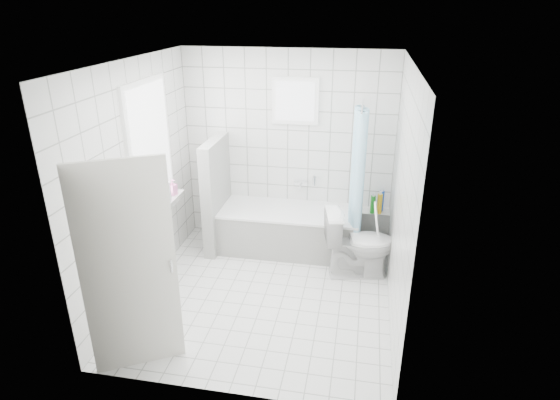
# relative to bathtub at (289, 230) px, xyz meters

# --- Properties ---
(ground) EXTENTS (3.00, 3.00, 0.00)m
(ground) POSITION_rel_bathtub_xyz_m (-0.09, -1.12, -0.29)
(ground) COLOR white
(ground) RESTS_ON ground
(ceiling) EXTENTS (3.00, 3.00, 0.00)m
(ceiling) POSITION_rel_bathtub_xyz_m (-0.09, -1.12, 2.31)
(ceiling) COLOR white
(ceiling) RESTS_ON ground
(wall_back) EXTENTS (2.80, 0.02, 2.60)m
(wall_back) POSITION_rel_bathtub_xyz_m (-0.09, 0.38, 1.01)
(wall_back) COLOR white
(wall_back) RESTS_ON ground
(wall_front) EXTENTS (2.80, 0.02, 2.60)m
(wall_front) POSITION_rel_bathtub_xyz_m (-0.09, -2.62, 1.01)
(wall_front) COLOR white
(wall_front) RESTS_ON ground
(wall_left) EXTENTS (0.02, 3.00, 2.60)m
(wall_left) POSITION_rel_bathtub_xyz_m (-1.49, -1.12, 1.01)
(wall_left) COLOR white
(wall_left) RESTS_ON ground
(wall_right) EXTENTS (0.02, 3.00, 2.60)m
(wall_right) POSITION_rel_bathtub_xyz_m (1.31, -1.12, 1.01)
(wall_right) COLOR white
(wall_right) RESTS_ON ground
(window_left) EXTENTS (0.01, 0.90, 1.40)m
(window_left) POSITION_rel_bathtub_xyz_m (-1.45, -0.82, 1.31)
(window_left) COLOR white
(window_left) RESTS_ON wall_left
(window_back) EXTENTS (0.50, 0.01, 0.50)m
(window_back) POSITION_rel_bathtub_xyz_m (0.01, 0.33, 1.66)
(window_back) COLOR white
(window_back) RESTS_ON wall_back
(window_sill) EXTENTS (0.18, 1.02, 0.08)m
(window_sill) POSITION_rel_bathtub_xyz_m (-1.40, -0.82, 0.57)
(window_sill) COLOR white
(window_sill) RESTS_ON wall_left
(door) EXTENTS (0.71, 0.43, 2.00)m
(door) POSITION_rel_bathtub_xyz_m (-1.00, -2.41, 0.71)
(door) COLOR silver
(door) RESTS_ON ground
(bathtub) EXTENTS (1.83, 0.77, 0.58)m
(bathtub) POSITION_rel_bathtub_xyz_m (0.00, 0.00, 0.00)
(bathtub) COLOR white
(bathtub) RESTS_ON ground
(partition_wall) EXTENTS (0.15, 0.85, 1.50)m
(partition_wall) POSITION_rel_bathtub_xyz_m (-0.98, -0.05, 0.46)
(partition_wall) COLOR white
(partition_wall) RESTS_ON ground
(tiled_ledge) EXTENTS (0.40, 0.24, 0.55)m
(tiled_ledge) POSITION_rel_bathtub_xyz_m (1.13, 0.25, -0.02)
(tiled_ledge) COLOR white
(tiled_ledge) RESTS_ON ground
(toilet) EXTENTS (0.91, 0.63, 0.85)m
(toilet) POSITION_rel_bathtub_xyz_m (0.94, -0.47, 0.13)
(toilet) COLOR white
(toilet) RESTS_ON ground
(curtain_rod) EXTENTS (0.02, 0.80, 0.02)m
(curtain_rod) POSITION_rel_bathtub_xyz_m (0.86, -0.02, 1.71)
(curtain_rod) COLOR silver
(curtain_rod) RESTS_ON wall_back
(shower_curtain) EXTENTS (0.14, 0.48, 1.78)m
(shower_curtain) POSITION_rel_bathtub_xyz_m (0.86, -0.16, 0.81)
(shower_curtain) COLOR #4CB4E1
(shower_curtain) RESTS_ON curtain_rod
(tub_faucet) EXTENTS (0.18, 0.06, 0.06)m
(tub_faucet) POSITION_rel_bathtub_xyz_m (0.10, 0.33, 0.56)
(tub_faucet) COLOR silver
(tub_faucet) RESTS_ON wall_back
(sill_bottles) EXTENTS (0.18, 0.78, 0.32)m
(sill_bottles) POSITION_rel_bathtub_xyz_m (-1.39, -0.83, 0.75)
(sill_bottles) COLOR #31DDD7
(sill_bottles) RESTS_ON window_sill
(ledge_bottles) EXTENTS (0.17, 0.16, 0.28)m
(ledge_bottles) POSITION_rel_bathtub_xyz_m (1.14, 0.21, 0.39)
(ledge_bottles) COLOR blue
(ledge_bottles) RESTS_ON tiled_ledge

